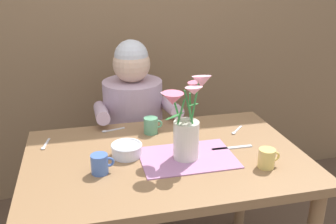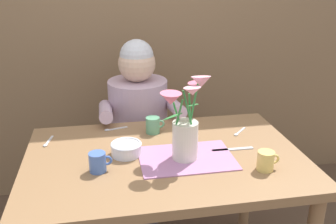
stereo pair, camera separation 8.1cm
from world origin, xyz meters
TOP-DOWN VIEW (x-y plane):
  - wood_panel_backdrop at (0.00, 1.05)m, footprint 4.00×0.10m
  - dining_table at (0.00, 0.00)m, footprint 1.20×0.80m
  - seated_person at (-0.05, 0.62)m, footprint 0.45×0.47m
  - striped_placemat at (0.09, -0.05)m, footprint 0.40×0.28m
  - flower_vase at (0.08, -0.05)m, footprint 0.23×0.22m
  - ceramic_bowl at (-0.16, 0.03)m, footprint 0.14×0.14m
  - dinner_knife at (0.31, -0.01)m, footprint 0.19×0.02m
  - coffee_cup at (0.38, -0.20)m, footprint 0.09×0.07m
  - ceramic_mug at (-0.28, -0.09)m, footprint 0.09×0.07m
  - tea_cup at (-0.01, 0.24)m, footprint 0.09×0.07m
  - spoon_0 at (-0.21, 0.32)m, footprint 0.12×0.04m
  - spoon_1 at (0.40, 0.16)m, footprint 0.09×0.10m
  - spoon_2 at (-0.52, 0.21)m, footprint 0.04×0.12m

SIDE VIEW (x-z plane):
  - seated_person at x=-0.05m, z-range 0.00..1.13m
  - dining_table at x=0.00m, z-range 0.27..1.01m
  - striped_placemat at x=0.09m, z-range 0.74..0.74m
  - dinner_knife at x=0.31m, z-range 0.74..0.74m
  - spoon_0 at x=-0.21m, z-range 0.74..0.75m
  - spoon_1 at x=0.40m, z-range 0.74..0.75m
  - spoon_2 at x=-0.52m, z-range 0.74..0.75m
  - ceramic_bowl at x=-0.16m, z-range 0.74..0.80m
  - coffee_cup at x=0.38m, z-range 0.74..0.82m
  - ceramic_mug at x=-0.28m, z-range 0.74..0.82m
  - tea_cup at x=-0.01m, z-range 0.74..0.82m
  - flower_vase at x=0.08m, z-range 0.72..1.09m
  - wood_panel_backdrop at x=0.00m, z-range 0.00..2.50m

